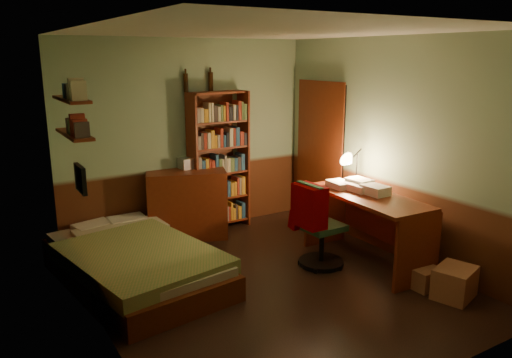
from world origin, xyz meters
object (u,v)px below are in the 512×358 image
bookshelf (219,162)px  office_chair (322,226)px  dresser (187,204)px  cardboard_box_a (455,283)px  desk_lamp (357,160)px  mini_stereo (189,163)px  desk (366,229)px  bed (134,249)px  cardboard_box_b (425,278)px

bookshelf → office_chair: bearing=-84.9°
dresser → cardboard_box_a: size_ratio=2.43×
office_chair → desk_lamp: bearing=21.1°
mini_stereo → bookshelf: 0.43m
mini_stereo → cardboard_box_a: mini_stereo is taller
cardboard_box_a → desk: bearing=98.0°
bed → desk_lamp: size_ratio=4.10×
bookshelf → desk_lamp: bearing=-57.6°
desk_lamp → cardboard_box_a: (-0.16, -1.67, -0.95)m
cardboard_box_a → mini_stereo: bearing=115.1°
mini_stereo → bookshelf: size_ratio=0.14×
bed → dresser: dresser is taller
desk_lamp → cardboard_box_a: 1.93m
bed → bookshelf: size_ratio=1.20×
dresser → bed: bearing=-118.2°
desk → office_chair: size_ratio=1.60×
mini_stereo → desk: mini_stereo is taller
mini_stereo → cardboard_box_a: (1.47, -3.13, -0.82)m
bookshelf → cardboard_box_b: (0.97, -2.80, -0.85)m
office_chair → cardboard_box_a: bearing=-66.3°
office_chair → cardboard_box_b: office_chair is taller
bed → cardboard_box_a: bed is taller
dresser → desk: (1.42, -1.90, -0.04)m
mini_stereo → office_chair: mini_stereo is taller
mini_stereo → office_chair: (0.83, -1.80, -0.50)m
mini_stereo → desk: bearing=-60.5°
bed → desk_lamp: bearing=-16.4°
bookshelf → desk: size_ratio=1.24×
bed → desk: bearing=-29.5°
bed → cardboard_box_a: size_ratio=5.44×
desk_lamp → dresser: bearing=148.4°
bed → dresser: (1.03, 0.90, 0.11)m
dresser → desk: dresser is taller
cardboard_box_b → desk_lamp: bearing=79.9°
dresser → cardboard_box_b: dresser is taller
bed → dresser: bearing=33.9°
desk → cardboard_box_b: size_ratio=5.00×
bed → desk_lamp: 2.91m
office_chair → desk: bearing=-26.1°
bookshelf → desk_lamp: bookshelf is taller
dresser → office_chair: bearing=-40.3°
dresser → bookshelf: bearing=29.5°
mini_stereo → desk_lamp: 2.20m
cardboard_box_b → office_chair: bearing=118.4°
desk → cardboard_box_b: (0.08, -0.81, -0.30)m
dresser → cardboard_box_a: 3.41m
dresser → mini_stereo: (0.11, 0.12, 0.53)m
dresser → bookshelf: bookshelf is taller
desk → desk_lamp: size_ratio=2.76×
mini_stereo → cardboard_box_b: (1.39, -2.84, -0.87)m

